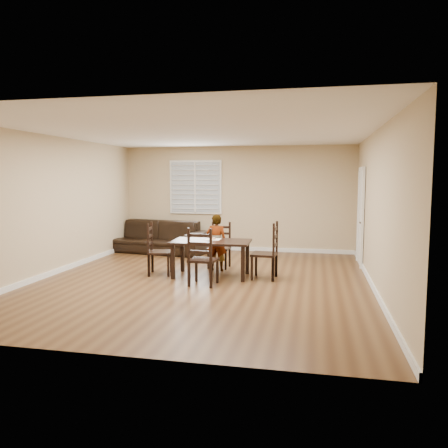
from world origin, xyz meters
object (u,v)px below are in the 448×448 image
at_px(sofa, 155,237).
at_px(child, 216,242).
at_px(chair_far, 201,260).
at_px(dining_table, 211,245).
at_px(chair_left, 154,251).
at_px(donut, 214,238).
at_px(chair_right, 271,253).
at_px(chair_near, 221,246).

bearing_deg(sofa, child, -34.47).
height_order(chair_far, child, child).
bearing_deg(child, chair_far, 89.85).
distance_m(dining_table, child, 0.54).
distance_m(dining_table, sofa, 3.20).
bearing_deg(chair_left, chair_far, -134.17).
relative_size(child, donut, 12.88).
bearing_deg(donut, chair_right, -7.03).
xyz_separation_m(chair_right, child, (-1.17, 0.51, 0.09)).
relative_size(chair_left, child, 0.88).
bearing_deg(child, chair_near, -90.77).
distance_m(dining_table, chair_right, 1.16).
bearing_deg(dining_table, chair_far, -91.01).
xyz_separation_m(child, donut, (0.03, -0.37, 0.14)).
relative_size(dining_table, child, 1.30).
relative_size(chair_right, donut, 11.93).
relative_size(chair_near, sofa, 0.35).
bearing_deg(chair_far, sofa, -52.87).
bearing_deg(sofa, donut, -39.12).
xyz_separation_m(donut, sofa, (-2.07, 2.27, -0.32)).
bearing_deg(sofa, chair_left, -61.28).
height_order(dining_table, chair_left, chair_left).
bearing_deg(chair_near, child, -86.89).
bearing_deg(chair_near, chair_far, -86.41).
height_order(dining_table, chair_near, chair_near).
xyz_separation_m(dining_table, donut, (0.01, 0.17, 0.11)).
bearing_deg(chair_right, child, -110.58).
bearing_deg(chair_near, chair_right, -35.79).
height_order(dining_table, sofa, sofa).
distance_m(chair_far, child, 1.34).
relative_size(chair_near, donut, 10.64).
distance_m(chair_right, sofa, 4.02).
relative_size(chair_near, chair_far, 0.93).
xyz_separation_m(chair_left, child, (1.12, 0.60, 0.12)).
distance_m(dining_table, chair_far, 0.81).
relative_size(chair_left, sofa, 0.38).
xyz_separation_m(chair_far, chair_right, (1.14, 0.83, 0.02)).
relative_size(chair_near, chair_left, 0.94).
relative_size(chair_right, child, 0.93).
bearing_deg(child, sofa, -44.44).
xyz_separation_m(dining_table, child, (-0.02, 0.54, -0.02)).
distance_m(child, sofa, 2.80).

